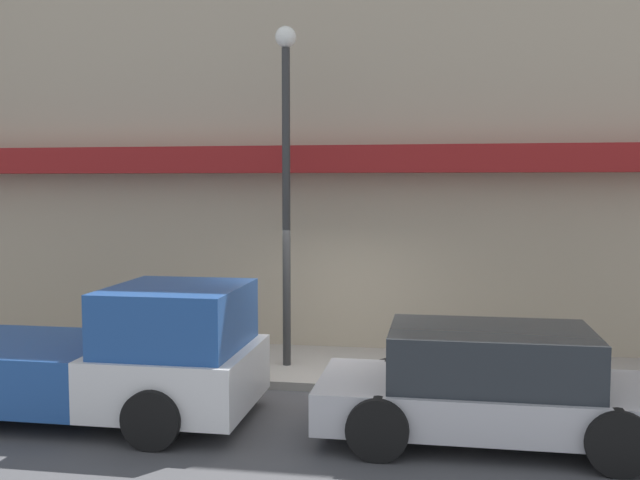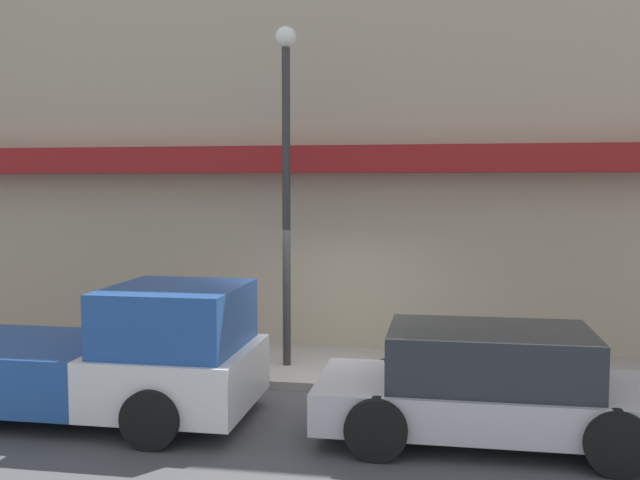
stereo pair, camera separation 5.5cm
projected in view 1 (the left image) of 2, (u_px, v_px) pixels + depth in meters
The scene contains 7 objects.
ground_plane at pixel (321, 392), 11.27m from camera, with size 80.00×80.00×0.00m, color #424244.
sidewalk at pixel (333, 367), 12.55m from camera, with size 36.00×2.61×0.14m.
building at pixel (353, 60), 14.83m from camera, with size 19.80×3.80×11.76m.
pickup_truck at pixel (97, 359), 10.02m from camera, with size 5.23×2.32×1.90m.
parked_car at pixel (490, 385), 9.13m from camera, with size 4.39×2.09×1.45m.
fire_hydrant at pixel (542, 359), 11.50m from camera, with size 0.18×0.18×0.67m.
street_lamp at pixel (286, 157), 12.16m from camera, with size 0.36×0.36×5.81m.
Camera 1 is at (1.83, -10.89, 3.29)m, focal length 40.00 mm.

